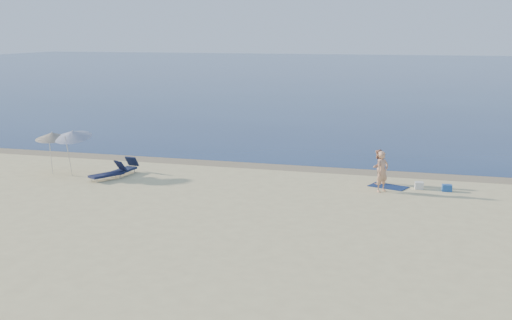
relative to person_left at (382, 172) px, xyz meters
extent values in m
cube|color=#0C1F48|center=(-4.12, 84.29, -0.87)|extent=(240.00, 160.00, 0.01)
cube|color=#847254|center=(-4.12, 3.69, -0.87)|extent=(240.00, 1.60, 0.00)
imported|color=tan|center=(0.00, 0.00, 0.00)|extent=(0.72, 0.76, 1.75)
imported|color=tan|center=(-0.31, 1.40, -0.09)|extent=(0.83, 0.92, 1.56)
cube|color=#0E1D46|center=(0.21, 0.93, -0.86)|extent=(1.82, 1.39, 0.03)
cube|color=silver|center=(1.52, 0.91, -0.72)|extent=(0.39, 0.35, 0.31)
cube|color=#1D4EA0|center=(2.68, 0.82, -0.73)|extent=(0.44, 0.34, 0.29)
cylinder|color=silver|center=(-14.37, -1.20, 0.10)|extent=(0.04, 0.48, 2.01)
cone|color=white|center=(-14.37, -0.77, 1.08)|extent=(1.77, 1.79, 0.68)
sphere|color=silver|center=(-14.37, -0.77, 1.26)|extent=(0.06, 0.06, 0.06)
cylinder|color=silver|center=(-15.43, -1.06, 0.03)|extent=(0.08, 0.25, 1.91)
cone|color=beige|center=(-15.43, -0.84, 0.98)|extent=(1.87, 1.89, 0.48)
sphere|color=silver|center=(-15.43, -0.84, 1.15)|extent=(0.06, 0.06, 0.06)
cube|color=#151E3C|center=(-12.12, -0.19, -0.64)|extent=(0.73, 1.62, 0.10)
cube|color=#151E3C|center=(-12.04, 0.59, -0.35)|extent=(0.61, 0.44, 0.51)
cylinder|color=#A5A5AD|center=(-11.89, -0.22, -0.76)|extent=(0.03, 0.03, 0.23)
cube|color=#141937|center=(-12.40, -1.29, -0.64)|extent=(1.27, 1.68, 0.11)
cube|color=#141937|center=(-12.02, -0.59, -0.34)|extent=(0.70, 0.62, 0.52)
cylinder|color=#A5A5AD|center=(-12.20, -1.40, -0.76)|extent=(0.03, 0.03, 0.23)
camera|label=1|loc=(2.23, -27.02, 5.85)|focal=45.00mm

